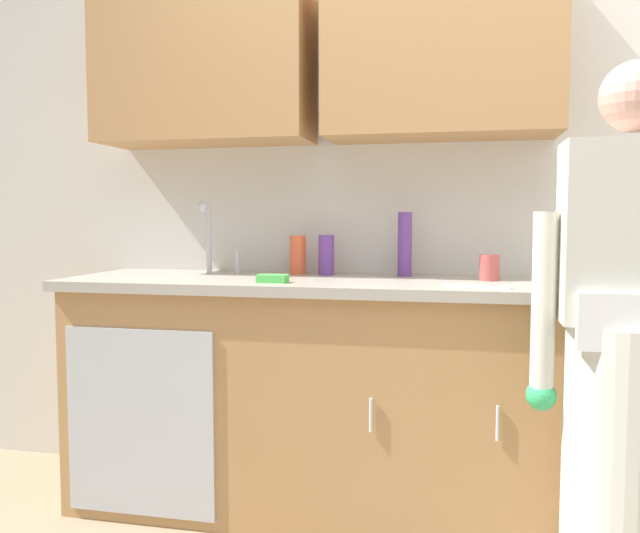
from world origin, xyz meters
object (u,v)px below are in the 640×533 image
object	(u,v)px
cup_by_sink	(489,267)
person_at_sink	(626,388)
bottle_water_tall	(405,244)
bottle_soap	(298,255)
knife_on_counter	(477,286)
bottle_dish_liquid	(326,255)
sponge	(273,278)
sink	(205,280)

from	to	relation	value
cup_by_sink	person_at_sink	bearing A→B (deg)	-58.24
bottle_water_tall	cup_by_sink	xyz separation A→B (m)	(0.34, -0.12, -0.08)
bottle_soap	knife_on_counter	size ratio (longest dim) A/B	0.69
cup_by_sink	knife_on_counter	bearing A→B (deg)	-101.39
person_at_sink	bottle_dish_liquid	bearing A→B (deg)	145.97
bottle_soap	cup_by_sink	bearing A→B (deg)	-9.07
person_at_sink	bottle_dish_liquid	distance (m)	1.29
bottle_water_tall	cup_by_sink	size ratio (longest dim) A/B	2.62
person_at_sink	cup_by_sink	world-z (taller)	person_at_sink
cup_by_sink	knife_on_counter	distance (m)	0.26
bottle_water_tall	knife_on_counter	distance (m)	0.48
bottle_dish_liquid	bottle_soap	bearing A→B (deg)	171.83
person_at_sink	knife_on_counter	distance (m)	0.59
bottle_dish_liquid	sponge	world-z (taller)	bottle_dish_liquid
sink	bottle_soap	size ratio (longest dim) A/B	3.02
sink	bottle_dish_liquid	xyz separation A→B (m)	(0.48, 0.16, 0.10)
sink	bottle_dish_liquid	distance (m)	0.52
sponge	bottle_soap	bearing A→B (deg)	89.75
bottle_dish_liquid	knife_on_counter	xyz separation A→B (m)	(0.62, -0.36, -0.08)
bottle_soap	bottle_dish_liquid	xyz separation A→B (m)	(0.13, -0.02, 0.00)
person_at_sink	bottle_water_tall	distance (m)	1.06
cup_by_sink	sponge	distance (m)	0.84
person_at_sink	sponge	distance (m)	1.24
bottle_soap	knife_on_counter	distance (m)	0.84
cup_by_sink	sponge	size ratio (longest dim) A/B	0.92
sink	sponge	bearing A→B (deg)	-29.18
bottle_water_tall	sink	bearing A→B (deg)	-167.89
person_at_sink	cup_by_sink	xyz separation A→B (m)	(-0.36, 0.59, 0.30)
bottle_soap	cup_by_sink	xyz separation A→B (m)	(0.80, -0.13, -0.03)
person_at_sink	knife_on_counter	size ratio (longest dim) A/B	6.75
sponge	knife_on_counter	bearing A→B (deg)	0.13
cup_by_sink	sponge	xyz separation A→B (m)	(-0.80, -0.25, -0.04)
sink	bottle_dish_liquid	bearing A→B (deg)	18.69
bottle_soap	knife_on_counter	bearing A→B (deg)	-26.74
person_at_sink	bottle_dish_liquid	size ratio (longest dim) A/B	9.54
bottle_dish_liquid	cup_by_sink	world-z (taller)	bottle_dish_liquid
bottle_water_tall	person_at_sink	bearing A→B (deg)	-45.29
bottle_dish_liquid	sponge	size ratio (longest dim) A/B	1.54
knife_on_counter	sponge	xyz separation A→B (m)	(-0.75, -0.00, 0.01)
bottle_soap	bottle_dish_liquid	bearing A→B (deg)	-8.17
sponge	bottle_dish_liquid	bearing A→B (deg)	69.97
cup_by_sink	bottle_dish_liquid	bearing A→B (deg)	170.75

